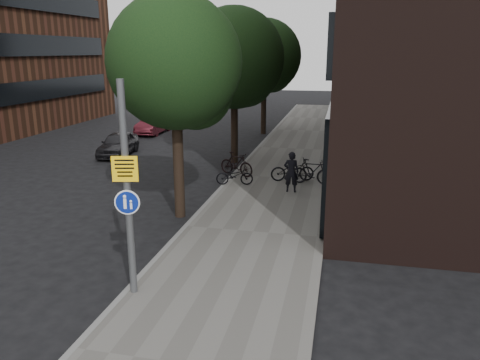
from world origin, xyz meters
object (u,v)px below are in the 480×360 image
(pedestrian, at_px, (291,172))
(parked_car_near, at_px, (118,144))
(parked_bike_facade_near, at_px, (292,170))
(signpost, at_px, (127,191))

(pedestrian, bearing_deg, parked_car_near, -29.88)
(parked_bike_facade_near, xyz_separation_m, parked_car_near, (-10.13, 3.70, 0.03))
(parked_car_near, bearing_deg, signpost, -69.73)
(signpost, bearing_deg, parked_car_near, 104.43)
(signpost, relative_size, parked_car_near, 1.31)
(pedestrian, xyz_separation_m, parked_car_near, (-10.25, 5.35, -0.31))
(pedestrian, height_order, parked_car_near, pedestrian)
(signpost, xyz_separation_m, pedestrian, (2.73, 8.97, -1.68))
(signpost, distance_m, parked_bike_facade_near, 11.12)
(signpost, height_order, pedestrian, signpost)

